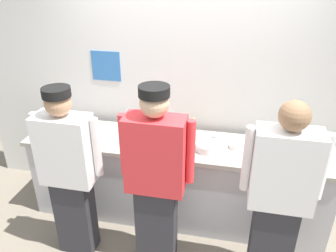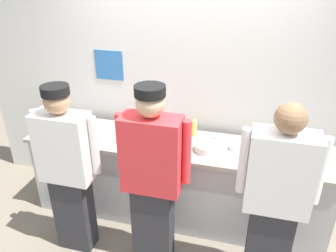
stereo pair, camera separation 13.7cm
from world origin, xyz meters
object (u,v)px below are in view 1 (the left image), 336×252
Objects in this scene: chef_near_left at (69,171)px; plate_stack_front at (208,147)px; chef_far_right at (279,196)px; plate_stack_rear at (148,137)px; sheet_tray at (85,131)px; ramekin_green_sauce at (217,137)px; mixing_bowl_steel at (299,150)px; deli_cup at (260,149)px; ramekin_red_sauce at (235,146)px; squeeze_bottle_primary at (193,127)px; chef_center at (156,178)px; squeeze_bottle_secondary at (166,133)px.

plate_stack_front is at bearing 26.92° from chef_near_left.
chef_far_right is 7.35× the size of plate_stack_rear.
sheet_tray is 1.38m from ramekin_green_sauce.
mixing_bowl_steel is (1.44, -0.02, 0.03)m from plate_stack_rear.
chef_near_left is 15.47× the size of deli_cup.
chef_near_left reaches higher than ramekin_red_sauce.
ramekin_green_sauce is (1.37, 0.15, 0.01)m from sheet_tray.
ramekin_green_sauce is (-0.54, 0.80, 0.03)m from chef_far_right.
plate_stack_rear is 2.27× the size of ramekin_red_sauce.
sheet_tray is (-0.16, 0.67, 0.03)m from chef_near_left.
plate_stack_front is at bearing -9.17° from plate_stack_rear.
squeeze_bottle_primary reaches higher than ramekin_green_sauce.
squeeze_bottle_primary is at bearing 172.76° from ramekin_green_sauce.
deli_cup reaches higher than sheet_tray.
squeeze_bottle_primary is (-0.18, 0.27, 0.06)m from plate_stack_front.
plate_stack_front is 0.33m from squeeze_bottle_primary.
chef_near_left is at bearing -159.72° from deli_cup.
chef_far_right is 5.35× the size of mixing_bowl_steel.
chef_center is at bearing -132.88° from ramekin_red_sauce.
deli_cup is at bearing 102.99° from chef_far_right.
chef_far_right reaches higher than deli_cup.
sheet_tray is 1.78m from deli_cup.
deli_cup is at bearing 2.31° from plate_stack_front.
plate_stack_rear is 2.55× the size of ramekin_green_sauce.
chef_far_right is at bearing 0.32° from chef_center.
chef_center is 7.50× the size of plate_stack_rear.
chef_far_right is 2.02m from sheet_tray.
chef_center is at bearing -145.17° from deli_cup.
ramekin_red_sauce is 0.23m from ramekin_green_sauce.
plate_stack_rear is 0.19m from squeeze_bottle_secondary.
chef_near_left is 1.46m from ramekin_green_sauce.
sheet_tray is at bearing 177.68° from deli_cup.
chef_center reaches higher than chef_near_left.
mixing_bowl_steel reaches higher than ramekin_green_sauce.
deli_cup is at bearing 34.83° from chef_center.
mixing_bowl_steel is 3.13× the size of ramekin_red_sauce.
chef_near_left reaches higher than mixing_bowl_steel.
plate_stack_front reaches higher than sheet_tray.
chef_far_right reaches higher than ramekin_red_sauce.
ramekin_red_sauce is at bearing 25.84° from chef_near_left.
chef_near_left is 8.14× the size of squeeze_bottle_primary.
sheet_tray is at bearing -179.61° from squeeze_bottle_secondary.
chef_near_left is at bearing -179.26° from chef_center.
squeeze_bottle_secondary is (0.18, -0.00, 0.07)m from plate_stack_rear.
chef_far_right is at bearing -60.97° from ramekin_red_sauce.
plate_stack_rear is 1.22× the size of squeeze_bottle_secondary.
mixing_bowl_steel reaches higher than deli_cup.
ramekin_red_sauce is 0.94× the size of deli_cup.
deli_cup reaches higher than plate_stack_front.
chef_center reaches higher than ramekin_green_sauce.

